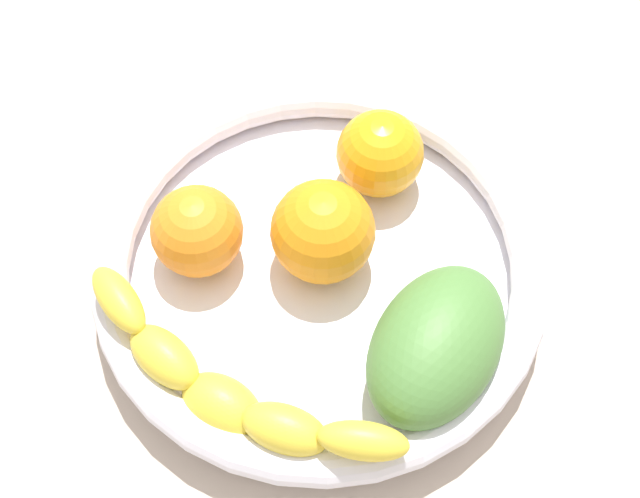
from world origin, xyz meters
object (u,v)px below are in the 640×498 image
banana_draped_left (227,390)px  orange_front (380,153)px  orange_mid_left (197,232)px  fruit_bowl (320,269)px  orange_mid_right (319,231)px  mango_green (436,346)px

banana_draped_left → orange_front: orange_front is taller
orange_front → orange_mid_left: same height
orange_mid_left → fruit_bowl: bearing=90.6°
banana_draped_left → orange_mid_right: size_ratio=3.13×
orange_mid_left → orange_mid_right: bearing=98.7°
fruit_bowl → mango_green: mango_green is taller
fruit_bowl → banana_draped_left: bearing=-20.5°
orange_mid_left → orange_mid_right: size_ratio=0.89×
banana_draped_left → mango_green: 12.55cm
orange_front → orange_mid_right: bearing=-23.3°
fruit_bowl → mango_green: (5.47, 7.89, 2.68)cm
orange_front → orange_mid_left: 13.35cm
mango_green → orange_mid_left: bearing=-108.8°
fruit_bowl → orange_front: orange_front is taller
orange_mid_right → orange_front: bearing=156.7°
banana_draped_left → mango_green: (-4.63, 11.66, 0.45)cm
banana_draped_left → mango_green: mango_green is taller
orange_mid_right → mango_green: (6.56, 8.16, -0.22)cm
fruit_bowl → orange_mid_right: (-1.09, -0.28, 2.90)cm
fruit_bowl → orange_mid_left: 8.32cm
fruit_bowl → orange_front: size_ratio=4.98×
banana_draped_left → mango_green: size_ratio=1.89×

